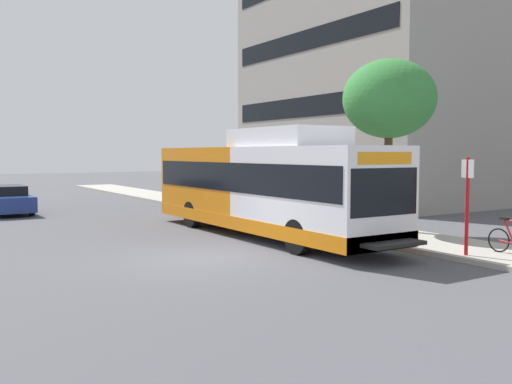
{
  "coord_description": "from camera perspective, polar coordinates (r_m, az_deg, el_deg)",
  "views": [
    {
      "loc": [
        -6.67,
        -13.49,
        2.86
      ],
      "look_at": [
        2.88,
        1.62,
        1.6
      ],
      "focal_mm": 39.2,
      "sensor_mm": 36.0,
      "label": 1
    }
  ],
  "objects": [
    {
      "name": "transit_bus",
      "position": [
        19.16,
        0.76,
        0.57
      ],
      "size": [
        2.58,
        12.25,
        3.65
      ],
      "color": "white",
      "rests_on": "ground"
    },
    {
      "name": "street_tree_near_stop",
      "position": [
        20.26,
        13.44,
        9.17
      ],
      "size": [
        3.24,
        3.24,
        5.98
      ],
      "color": "#4C3823",
      "rests_on": "sidewalk_curb"
    },
    {
      "name": "parked_car_far_lane",
      "position": [
        28.62,
        -24.03,
        -0.73
      ],
      "size": [
        1.8,
        4.5,
        1.33
      ],
      "color": "navy",
      "rests_on": "ground"
    },
    {
      "name": "sidewalk_curb",
      "position": [
        23.97,
        2.72,
        -2.66
      ],
      "size": [
        3.0,
        56.0,
        0.14
      ],
      "primitive_type": "cube",
      "color": "#A8A399",
      "rests_on": "ground"
    },
    {
      "name": "ground_plane",
      "position": [
        22.69,
        -14.96,
        -3.35
      ],
      "size": [
        120.0,
        120.0,
        0.0
      ],
      "primitive_type": "plane",
      "color": "#4C4C51"
    },
    {
      "name": "bus_stop_sign_pole",
      "position": [
        15.75,
        20.75,
        -0.63
      ],
      "size": [
        0.1,
        0.36,
        2.6
      ],
      "color": "red",
      "rests_on": "sidewalk_curb"
    }
  ]
}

